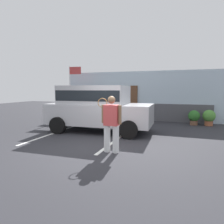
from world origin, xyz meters
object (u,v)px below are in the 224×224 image
Objects in this scene: parked_suv at (97,106)px; tennis_player_man at (111,123)px; potted_plant_by_porch at (194,117)px; potted_plant_secondary at (209,117)px; flag_pole at (72,83)px.

tennis_player_man is at bearing -60.51° from parked_suv.
potted_plant_by_porch is (4.17, 3.19, -0.71)m from parked_suv.
potted_plant_secondary is at bearing -117.32° from tennis_player_man.
potted_plant_secondary is (3.28, 5.89, -0.43)m from tennis_player_man.
flag_pole reaches higher than potted_plant_secondary.
tennis_player_man is 0.51× the size of flag_pole.
potted_plant_secondary is 0.25× the size of flag_pole.
parked_suv is 5.29m from potted_plant_by_porch.
flag_pole reaches higher than tennis_player_man.
parked_suv reaches higher than potted_plant_secondary.
potted_plant_by_porch is at bearing 35.64° from parked_suv.
parked_suv is at bearing -56.97° from tennis_player_man.
potted_plant_by_porch is 0.94× the size of potted_plant_secondary.
parked_suv is at bearing -44.85° from flag_pole.
tennis_player_man is 6.40m from potted_plant_by_porch.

